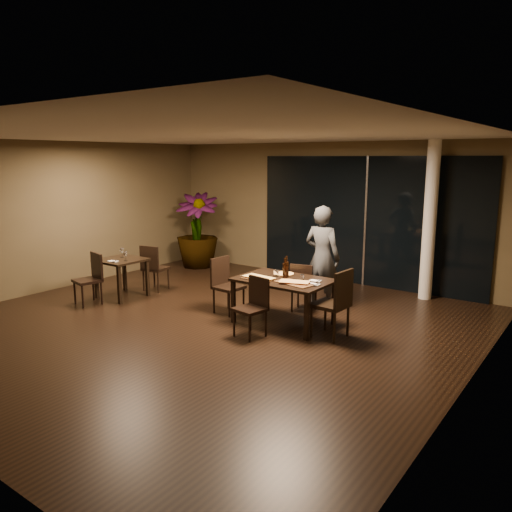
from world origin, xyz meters
The scene contains 32 objects.
ground centered at (0.00, 0.00, 0.00)m, with size 8.00×8.00×0.00m, color black.
wall_back centered at (0.00, 4.05, 1.50)m, with size 8.00×0.10×3.00m, color brown.
wall_left centered at (-4.05, 0.00, 1.50)m, with size 0.10×8.00×3.00m, color brown.
wall_right centered at (4.05, 0.00, 1.50)m, with size 0.10×8.00×3.00m, color brown.
ceiling centered at (0.00, 0.00, 3.02)m, with size 8.00×8.00×0.04m, color silver.
window_panel centered at (1.00, 3.96, 1.35)m, with size 5.00×0.06×2.70m, color black.
column centered at (2.40, 3.65, 1.50)m, with size 0.24×0.24×3.00m, color white.
main_table centered at (1.00, 0.80, 0.68)m, with size 1.50×1.00×0.75m.
side_table centered at (-2.40, 0.30, 0.62)m, with size 0.80×0.80×0.75m.
chair_main_far centered at (0.94, 1.51, 0.49)m, with size 0.48×0.48×0.87m.
chair_main_near centered at (0.93, 0.07, 0.50)m, with size 0.48×0.48×0.90m.
chair_main_left centered at (-0.17, 0.73, 0.54)m, with size 0.48×0.48×0.97m.
chair_main_right centered at (1.99, 0.69, 0.59)m, with size 0.52×0.52×1.05m.
chair_side_far centered at (-2.24, 0.96, 0.53)m, with size 0.51×0.51×0.94m.
chair_side_near centered at (-2.49, -0.32, 0.53)m, with size 0.52×0.52×0.94m.
diner centered at (1.08, 1.94, 0.93)m, with size 0.63×0.42×1.85m, color #2E3034.
potted_plant centered at (-3.09, 3.20, 0.91)m, with size 0.99×0.99×1.82m, color #1D4617.
pizza_board_left centered at (0.68, 0.55, 0.76)m, with size 0.53×0.27×0.01m, color #412715.
pizza_board_right centered at (1.30, 0.63, 0.76)m, with size 0.62×0.31×0.01m, color #492D17.
oblong_pizza_left centered at (0.68, 0.55, 0.77)m, with size 0.51×0.23×0.02m, color maroon, non-canonical shape.
oblong_pizza_right centered at (1.30, 0.63, 0.77)m, with size 0.44×0.20×0.02m, color maroon, non-canonical shape.
round_pizza centered at (0.84, 1.06, 0.76)m, with size 0.32×0.32×0.01m, color #A53912.
bottle_a centered at (0.98, 0.86, 0.91)m, with size 0.07×0.07×0.33m, color black, non-canonical shape.
bottle_b centered at (1.03, 0.81, 0.88)m, with size 0.06×0.06×0.27m, color black, non-canonical shape.
bottle_c centered at (0.98, 0.92, 0.93)m, with size 0.08×0.08×0.35m, color black, non-canonical shape.
tumbler_left centered at (0.80, 0.89, 0.80)m, with size 0.08×0.08×0.10m, color white.
tumbler_right centered at (1.26, 0.94, 0.79)m, with size 0.07×0.07×0.08m, color white.
napkin_near centered at (1.58, 0.75, 0.76)m, with size 0.18×0.10×0.01m, color white.
napkin_far centered at (1.49, 0.95, 0.76)m, with size 0.18×0.10×0.01m, color white.
wine_glass_a centered at (-2.51, 0.42, 0.84)m, with size 0.08×0.08×0.18m, color white, non-canonical shape.
wine_glass_b centered at (-2.21, 0.26, 0.83)m, with size 0.08×0.08×0.17m, color white, non-canonical shape.
side_napkin centered at (-2.33, 0.06, 0.76)m, with size 0.18×0.11×0.01m, color white.
Camera 1 is at (5.22, -5.77, 2.67)m, focal length 35.00 mm.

